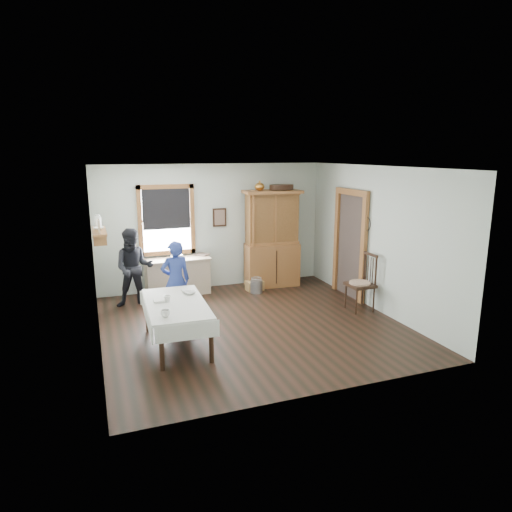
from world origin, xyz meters
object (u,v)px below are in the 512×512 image
work_counter (178,276)px  woman_blue (176,283)px  wicker_basket (255,286)px  dining_table (177,324)px  spindle_chair (360,282)px  china_hutch (272,239)px  figure_dark (134,271)px  pail (256,286)px

work_counter → woman_blue: woman_blue is taller
work_counter → wicker_basket: work_counter is taller
dining_table → spindle_chair: (3.56, 0.42, 0.20)m
china_hutch → figure_dark: 3.08m
wicker_basket → figure_dark: bearing=-175.9°
china_hutch → pail: (-0.52, -0.41, -0.93)m
spindle_chair → wicker_basket: bearing=126.2°
dining_table → wicker_basket: (2.12, 2.30, -0.24)m
woman_blue → china_hutch: bearing=-152.2°
work_counter → dining_table: bearing=-103.0°
china_hutch → spindle_chair: china_hutch is taller
dining_table → wicker_basket: dining_table is taller
figure_dark → pail: bearing=9.7°
spindle_chair → pail: bearing=129.1°
wicker_basket → dining_table: bearing=-132.7°
pail → woman_blue: size_ratio=0.21×
pail → wicker_basket: bearing=83.7°
work_counter → pail: 1.68m
spindle_chair → pail: spindle_chair is taller
dining_table → wicker_basket: size_ratio=4.89×
pail → wicker_basket: (0.02, 0.17, -0.03)m
spindle_chair → figure_dark: bearing=155.7°
work_counter → woman_blue: bearing=-103.5°
dining_table → figure_dark: bearing=100.8°
work_counter → dining_table: size_ratio=0.77×
work_counter → woman_blue: size_ratio=1.02×
dining_table → spindle_chair: spindle_chair is taller
pail → figure_dark: figure_dark is taller
dining_table → spindle_chair: bearing=6.7°
china_hutch → pail: china_hutch is taller
china_hutch → work_counter: bearing=-177.0°
pail → woman_blue: 2.19m
pail → work_counter: bearing=163.5°
china_hutch → pail: size_ratio=7.70×
spindle_chair → work_counter: bearing=143.2°
spindle_chair → wicker_basket: size_ratio=3.09×
dining_table → woman_blue: woman_blue is taller
work_counter → woman_blue: 1.50m
work_counter → pail: (1.59, -0.47, -0.25)m
pail → china_hutch: bearing=38.3°
figure_dark → dining_table: bearing=-69.9°
figure_dark → woman_blue: bearing=-47.7°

